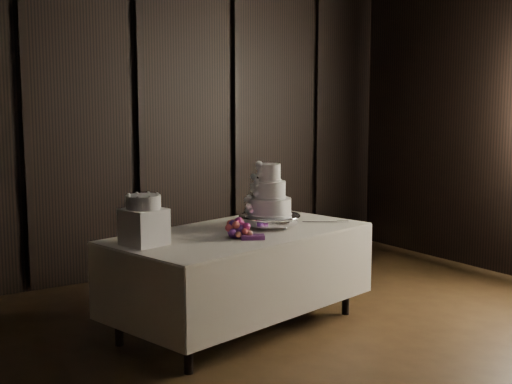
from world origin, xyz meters
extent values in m
cube|color=black|center=(0.00, 3.52, 1.50)|extent=(6.04, 0.04, 3.04)
cube|color=silver|center=(-0.09, 1.56, 0.76)|extent=(2.16, 1.44, 0.01)
cube|color=white|center=(-0.09, 1.56, 0.35)|extent=(1.98, 1.29, 0.71)
cylinder|color=silver|center=(0.21, 1.60, 0.81)|extent=(0.61, 0.61, 0.09)
cylinder|color=white|center=(0.21, 1.60, 0.92)|extent=(0.34, 0.34, 0.13)
cylinder|color=white|center=(0.21, 1.60, 1.05)|extent=(0.25, 0.25, 0.13)
cylinder|color=white|center=(0.21, 1.60, 1.19)|extent=(0.17, 0.17, 0.13)
cube|color=white|center=(-0.88, 1.54, 0.89)|extent=(0.31, 0.31, 0.25)
cylinder|color=white|center=(-0.88, 1.54, 1.06)|extent=(0.24, 0.24, 0.10)
cube|color=silver|center=(0.64, 1.51, 0.77)|extent=(0.31, 0.24, 0.01)
camera|label=1|loc=(-2.92, -2.88, 1.81)|focal=50.00mm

